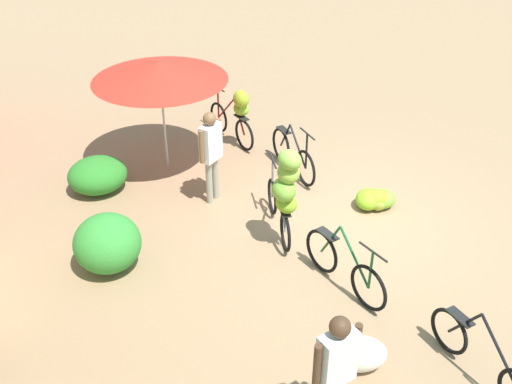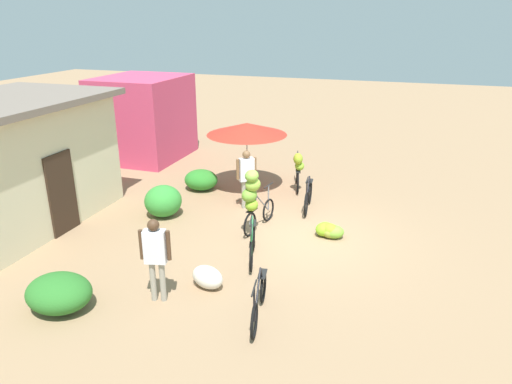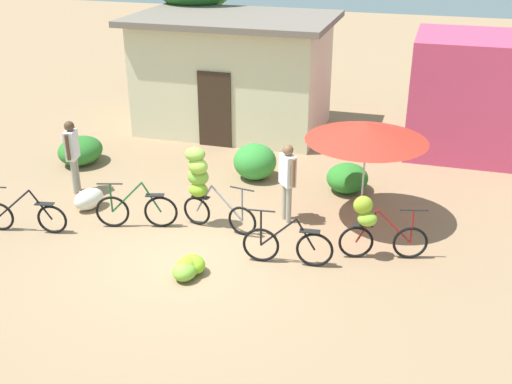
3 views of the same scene
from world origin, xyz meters
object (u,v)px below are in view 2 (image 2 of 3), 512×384
object	(u,v)px
bicycle_near_pile	(252,244)
building_low	(5,163)
banana_pile_on_ground	(330,231)
bicycle_by_shop	(308,197)
produce_sack	(208,277)
shop_pink	(144,118)
market_umbrella	(247,129)
person_bystander	(155,252)
person_vendor	(246,173)
bicycle_leftmost	(259,301)
bicycle_rightmost	(298,169)
bicycle_center_loaded	(253,196)

from	to	relation	value
bicycle_near_pile	building_low	bearing A→B (deg)	90.82
building_low	banana_pile_on_ground	size ratio (longest dim) A/B	6.98
bicycle_by_shop	produce_sack	bearing A→B (deg)	167.67
shop_pink	bicycle_near_pile	xyz separation A→B (m)	(-6.37, -6.42, -1.12)
market_umbrella	person_bystander	size ratio (longest dim) A/B	1.44
bicycle_near_pile	bicycle_by_shop	size ratio (longest dim) A/B	0.97
person_vendor	building_low	bearing A→B (deg)	118.40
market_umbrella	bicycle_leftmost	world-z (taller)	market_umbrella
banana_pile_on_ground	person_bystander	bearing A→B (deg)	145.43
person_bystander	shop_pink	bearing A→B (deg)	31.99
bicycle_leftmost	bicycle_by_shop	distance (m)	5.20
bicycle_by_shop	produce_sack	size ratio (longest dim) A/B	2.31
building_low	bicycle_near_pile	distance (m)	6.54
person_bystander	market_umbrella	bearing A→B (deg)	4.15
produce_sack	person_vendor	size ratio (longest dim) A/B	0.43
bicycle_leftmost	produce_sack	world-z (taller)	bicycle_leftmost
building_low	shop_pink	xyz separation A→B (m)	(6.46, -0.01, -0.12)
building_low	shop_pink	distance (m)	6.46
banana_pile_on_ground	person_bystander	world-z (taller)	person_bystander
market_umbrella	bicycle_rightmost	distance (m)	1.96
shop_pink	person_bystander	size ratio (longest dim) A/B	1.93
bicycle_leftmost	person_vendor	world-z (taller)	person_vendor
bicycle_leftmost	bicycle_by_shop	bearing A→B (deg)	3.04
shop_pink	banana_pile_on_ground	xyz separation A→B (m)	(-4.72, -7.82, -1.32)
market_umbrella	banana_pile_on_ground	xyz separation A→B (m)	(-2.56, -3.01, -1.72)
banana_pile_on_ground	person_bystander	xyz separation A→B (m)	(-3.71, 2.55, 0.85)
market_umbrella	person_vendor	bearing A→B (deg)	-161.13
bicycle_rightmost	person_bystander	world-z (taller)	person_bystander
building_low	market_umbrella	size ratio (longest dim) A/B	2.29
bicycle_near_pile	produce_sack	distance (m)	1.44
bicycle_rightmost	shop_pink	bearing A→B (deg)	74.34
bicycle_leftmost	bicycle_center_loaded	bearing A→B (deg)	20.47
shop_pink	bicycle_leftmost	world-z (taller)	shop_pink
market_umbrella	bicycle_by_shop	world-z (taller)	market_umbrella
bicycle_center_loaded	person_bystander	world-z (taller)	bicycle_center_loaded
building_low	person_vendor	size ratio (longest dim) A/B	3.32
shop_pink	market_umbrella	size ratio (longest dim) A/B	1.34
bicycle_by_shop	person_vendor	distance (m)	1.81
building_low	bicycle_by_shop	distance (m)	7.79
bicycle_center_loaded	person_bystander	size ratio (longest dim) A/B	1.01
bicycle_by_shop	produce_sack	distance (m)	4.66
market_umbrella	bicycle_near_pile	size ratio (longest dim) A/B	1.52
bicycle_by_shop	person_bystander	bearing A→B (deg)	162.31
building_low	bicycle_near_pile	size ratio (longest dim) A/B	3.46
bicycle_near_pile	bicycle_center_loaded	distance (m)	1.46
bicycle_by_shop	bicycle_rightmost	distance (m)	1.57
bicycle_leftmost	person_vendor	distance (m)	5.18
market_umbrella	bicycle_rightmost	size ratio (longest dim) A/B	1.53
building_low	bicycle_rightmost	size ratio (longest dim) A/B	3.49
market_umbrella	bicycle_by_shop	bearing A→B (deg)	-115.42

